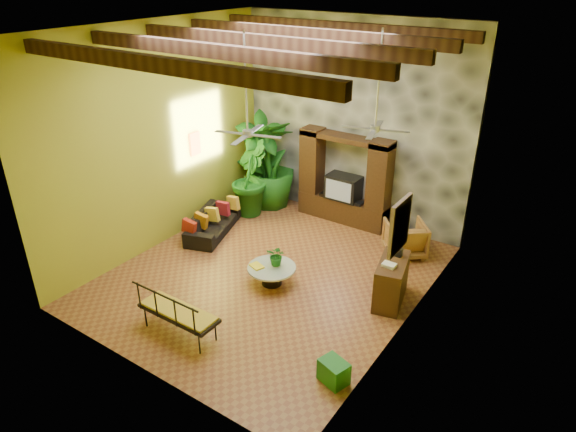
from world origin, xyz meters
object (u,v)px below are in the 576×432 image
Objects in this scene: wicker_armchair at (405,239)px; tall_plant_b at (249,177)px; tall_plant_c at (270,164)px; entertainment_center at (344,185)px; iron_bench at (175,311)px; coffee_table at (272,273)px; tall_plant_a at (262,160)px; side_console at (391,281)px; ceiling_fan_back at (376,118)px; sofa at (213,222)px; green_bin at (334,372)px; ceiling_fan_front at (247,123)px.

wicker_armchair is 0.44× the size of tall_plant_b.
wicker_armchair is 4.20m from tall_plant_c.
entertainment_center reaches higher than iron_bench.
entertainment_center is 3.49m from coffee_table.
side_console is (4.79, -2.26, -0.83)m from tall_plant_a.
ceiling_fan_back is at bearing 130.09° from side_console.
sofa is 2.29m from tall_plant_a.
ceiling_fan_back is 3.26m from wicker_armchair.
entertainment_center is 1.54× the size of iron_bench.
entertainment_center is at bearing 7.42° from tall_plant_c.
green_bin is (4.95, -2.71, -0.08)m from sofa.
ceiling_fan_back reaches higher than sofa.
ceiling_fan_back is 2.13× the size of wicker_armchair.
iron_bench is 1.39× the size of side_console.
iron_bench reaches higher than green_bin.
sofa is at bearing -91.67° from tall_plant_b.
sofa is 5.65m from green_bin.
side_console reaches higher than green_bin.
ceiling_fan_front is 4.10m from side_console.
entertainment_center is at bearing 8.39° from tall_plant_a.
tall_plant_b is 1.79× the size of side_console.
entertainment_center is 3.40m from sofa.
wicker_armchair is 0.78× the size of side_console.
green_bin is at bearing -40.08° from tall_plant_b.
ceiling_fan_front reaches higher than tall_plant_b.
green_bin is (0.16, -2.53, -0.25)m from side_console.
wicker_armchair is 4.41m from tall_plant_a.
tall_plant_c is 2.14× the size of side_console.
iron_bench is at bearing -168.33° from green_bin.
entertainment_center is at bearing 129.57° from ceiling_fan_back.
wicker_armchair is (2.21, 2.80, -3.00)m from ceiling_fan_front.
entertainment_center is 1.29× the size of ceiling_fan_back.
coffee_table is (2.47, -2.43, -0.75)m from tall_plant_b.
tall_plant_b reaches higher than iron_bench.
coffee_table is 2.43m from side_console.
sofa is 4.27× the size of green_bin.
ceiling_fan_front reaches higher than wicker_armchair.
tall_plant_b is (0.04, -0.65, -0.27)m from tall_plant_a.
green_bin is at bearing -71.75° from ceiling_fan_back.
tall_plant_b is at bearing 148.00° from side_console.
coffee_table is (2.51, -3.08, -1.02)m from tall_plant_a.
tall_plant_a is (-4.31, 0.40, 0.88)m from wicker_armchair.
wicker_armchair is at bearing 65.71° from iron_bench.
ceiling_fan_front is at bearing 89.34° from iron_bench.
ceiling_fan_back reaches higher than coffee_table.
entertainment_center is 4.30m from ceiling_fan_front.
entertainment_center is 3.50m from ceiling_fan_back.
green_bin is at bearing 59.15° from wicker_armchair.
coffee_table is at bearing -44.52° from tall_plant_b.
tall_plant_a reaches higher than iron_bench.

